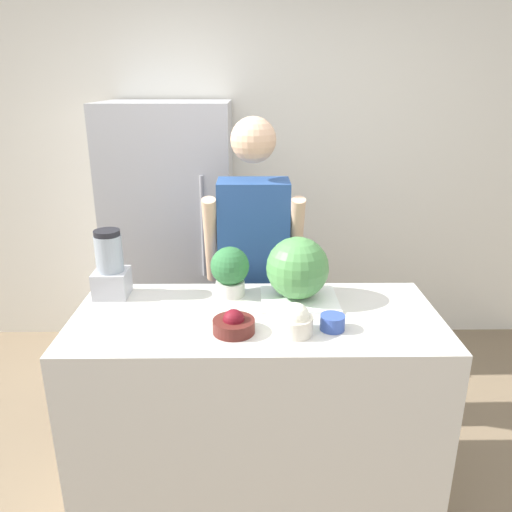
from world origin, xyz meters
name	(u,v)px	position (x,y,z in m)	size (l,w,h in m)	color
wall_back	(253,166)	(0.00, 2.01, 1.30)	(8.00, 0.06, 2.60)	white
counter_island	(256,410)	(0.00, 0.34, 0.47)	(1.54, 0.68, 0.95)	beige
refrigerator	(173,238)	(-0.54, 1.64, 0.88)	(0.79, 0.67, 1.75)	#B7B7BC
person	(254,276)	(-0.01, 0.91, 0.90)	(0.50, 0.27, 1.72)	#333338
cutting_board	(299,299)	(0.19, 0.48, 0.95)	(0.34, 0.28, 0.01)	white
watermelon	(297,268)	(0.18, 0.49, 1.10)	(0.28, 0.28, 0.28)	#4C8C47
bowl_cherries	(234,324)	(-0.09, 0.19, 0.98)	(0.17, 0.17, 0.10)	#511E19
bowl_cream	(295,321)	(0.15, 0.18, 1.00)	(0.14, 0.14, 0.13)	beige
bowl_small_blue	(332,322)	(0.30, 0.21, 0.98)	(0.10, 0.10, 0.06)	#334C9E
blender	(110,267)	(-0.65, 0.55, 1.08)	(0.15, 0.15, 0.31)	#B7B7BC
potted_plant	(230,270)	(-0.12, 0.55, 1.07)	(0.18, 0.18, 0.23)	beige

